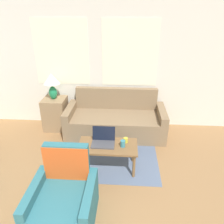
# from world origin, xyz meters

# --- Properties ---
(wall_back) EXTENTS (6.47, 0.06, 2.60)m
(wall_back) POSITION_xyz_m (-0.00, 3.95, 1.31)
(wall_back) COLOR silver
(wall_back) RESTS_ON ground_plane
(rug) EXTENTS (1.66, 1.83, 0.01)m
(rug) POSITION_xyz_m (0.29, 2.91, 0.00)
(rug) COLOR slate
(rug) RESTS_ON ground_plane
(couch) EXTENTS (1.96, 0.83, 0.87)m
(couch) POSITION_xyz_m (0.35, 3.51, 0.27)
(couch) COLOR #846B4C
(couch) RESTS_ON ground_plane
(armchair) EXTENTS (0.75, 0.75, 0.89)m
(armchair) POSITION_xyz_m (-0.16, 1.42, 0.26)
(armchair) COLOR #2D6B75
(armchair) RESTS_ON ground_plane
(side_table) EXTENTS (0.46, 0.46, 0.67)m
(side_table) POSITION_xyz_m (-0.92, 3.61, 0.34)
(side_table) COLOR #937551
(side_table) RESTS_ON ground_plane
(table_lamp) EXTENTS (0.32, 0.32, 0.53)m
(table_lamp) POSITION_xyz_m (-0.92, 3.61, 1.03)
(table_lamp) COLOR #1E8451
(table_lamp) RESTS_ON side_table
(coffee_table) EXTENTS (0.92, 0.48, 0.43)m
(coffee_table) POSITION_xyz_m (0.29, 2.38, 0.38)
(coffee_table) COLOR brown
(coffee_table) RESTS_ON ground_plane
(laptop) EXTENTS (0.36, 0.29, 0.24)m
(laptop) POSITION_xyz_m (0.21, 2.43, 0.49)
(laptop) COLOR #47474C
(laptop) RESTS_ON coffee_table
(cup_navy) EXTENTS (0.07, 0.07, 0.11)m
(cup_navy) POSITION_xyz_m (0.52, 2.36, 0.49)
(cup_navy) COLOR teal
(cup_navy) RESTS_ON coffee_table
(cup_yellow) EXTENTS (0.07, 0.07, 0.08)m
(cup_yellow) POSITION_xyz_m (0.56, 2.48, 0.47)
(cup_yellow) COLOR gold
(cup_yellow) RESTS_ON coffee_table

